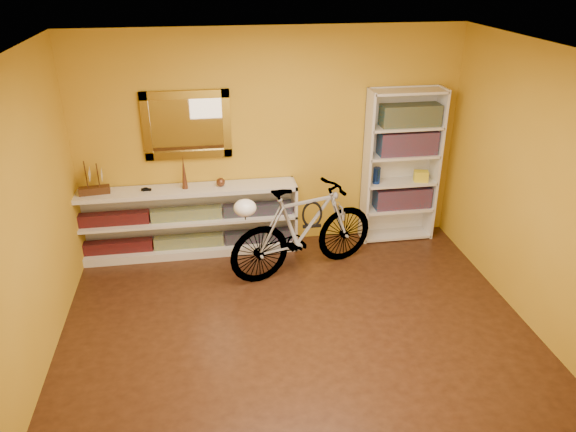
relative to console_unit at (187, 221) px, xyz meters
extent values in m
cube|color=black|center=(1.03, -1.81, -0.43)|extent=(4.50, 4.00, 0.01)
cube|color=silver|center=(1.03, -1.81, 2.18)|extent=(4.50, 4.00, 0.01)
cube|color=gold|center=(1.03, 0.19, 0.88)|extent=(4.50, 0.01, 2.60)
cube|color=gold|center=(-1.22, -1.81, 0.88)|extent=(0.01, 4.00, 2.60)
cube|color=gold|center=(3.29, -1.81, 0.88)|extent=(0.01, 4.00, 2.60)
cube|color=olive|center=(0.08, 0.15, 1.12)|extent=(0.98, 0.06, 0.78)
cube|color=silver|center=(1.93, 0.17, -0.17)|extent=(0.09, 0.02, 0.09)
cube|color=black|center=(0.00, -0.02, -0.26)|extent=(2.50, 0.13, 0.14)
cube|color=navy|center=(0.00, -0.02, 0.11)|extent=(2.50, 0.13, 0.14)
imported|color=black|center=(-0.43, 0.00, 0.43)|extent=(0.00, 0.00, 0.00)
cone|color=brown|center=(0.01, 0.00, 0.62)|extent=(0.07, 0.07, 0.39)
sphere|color=brown|center=(0.42, 0.00, 0.48)|extent=(0.10, 0.10, 0.10)
cube|color=maroon|center=(2.66, 0.03, 0.12)|extent=(0.70, 0.22, 0.26)
cube|color=maroon|center=(2.66, 0.03, 0.83)|extent=(0.70, 0.22, 0.28)
cube|color=#184A57|center=(2.66, 0.03, 1.16)|extent=(0.70, 0.22, 0.25)
cylinder|color=navy|center=(2.30, 0.01, 0.44)|extent=(0.09, 0.09, 0.20)
cube|color=maroon|center=(2.41, 0.06, 1.13)|extent=(0.16, 0.16, 0.19)
cube|color=yellow|center=(2.86, -0.01, 0.41)|extent=(0.19, 0.15, 0.13)
imported|color=silver|center=(1.29, -0.61, 0.10)|extent=(0.98, 1.85, 1.06)
ellipsoid|color=white|center=(0.63, -0.81, 0.50)|extent=(0.24, 0.23, 0.18)
torus|color=black|center=(1.39, -0.58, 0.26)|extent=(0.23, 0.02, 0.23)
camera|label=1|loc=(0.28, -5.87, 2.85)|focal=33.81mm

